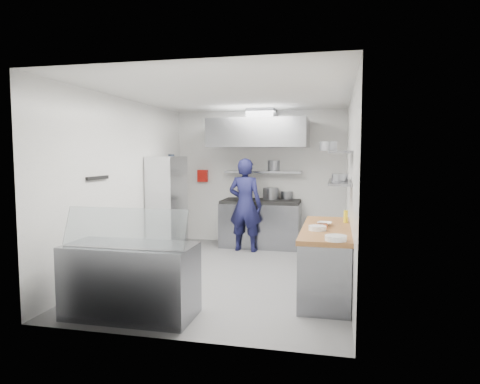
% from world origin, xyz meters
% --- Properties ---
extents(floor, '(5.00, 5.00, 0.00)m').
position_xyz_m(floor, '(0.00, 0.00, 0.00)').
color(floor, '#5C5C5E').
rests_on(floor, ground).
extents(ceiling, '(5.00, 5.00, 0.00)m').
position_xyz_m(ceiling, '(0.00, 0.00, 2.80)').
color(ceiling, silver).
rests_on(ceiling, wall_back).
extents(wall_back, '(3.60, 2.80, 0.02)m').
position_xyz_m(wall_back, '(0.00, 2.50, 1.40)').
color(wall_back, white).
rests_on(wall_back, floor).
extents(wall_front, '(3.60, 2.80, 0.02)m').
position_xyz_m(wall_front, '(0.00, -2.50, 1.40)').
color(wall_front, white).
rests_on(wall_front, floor).
extents(wall_left, '(2.80, 5.00, 0.02)m').
position_xyz_m(wall_left, '(-1.80, 0.00, 1.40)').
color(wall_left, white).
rests_on(wall_left, floor).
extents(wall_right, '(2.80, 5.00, 0.02)m').
position_xyz_m(wall_right, '(1.80, 0.00, 1.40)').
color(wall_right, white).
rests_on(wall_right, floor).
extents(gas_range, '(1.60, 0.80, 0.90)m').
position_xyz_m(gas_range, '(0.10, 2.10, 0.45)').
color(gas_range, gray).
rests_on(gas_range, floor).
extents(cooktop, '(1.57, 0.78, 0.06)m').
position_xyz_m(cooktop, '(0.10, 2.10, 0.93)').
color(cooktop, black).
rests_on(cooktop, gas_range).
extents(stock_pot_left, '(0.27, 0.27, 0.20)m').
position_xyz_m(stock_pot_left, '(-0.36, 2.46, 1.06)').
color(stock_pot_left, slate).
rests_on(stock_pot_left, cooktop).
extents(stock_pot_mid, '(0.32, 0.32, 0.24)m').
position_xyz_m(stock_pot_mid, '(0.28, 2.26, 1.08)').
color(stock_pot_mid, slate).
rests_on(stock_pot_mid, cooktop).
extents(stock_pot_right, '(0.25, 0.25, 0.16)m').
position_xyz_m(stock_pot_right, '(0.59, 2.43, 1.04)').
color(stock_pot_right, slate).
rests_on(stock_pot_right, cooktop).
extents(over_range_shelf, '(1.60, 0.30, 0.04)m').
position_xyz_m(over_range_shelf, '(0.10, 2.34, 1.52)').
color(over_range_shelf, gray).
rests_on(over_range_shelf, wall_back).
extents(shelf_pot_a, '(0.28, 0.28, 0.18)m').
position_xyz_m(shelf_pot_a, '(-0.31, 2.46, 1.63)').
color(shelf_pot_a, slate).
rests_on(shelf_pot_a, over_range_shelf).
extents(shelf_pot_b, '(0.29, 0.29, 0.22)m').
position_xyz_m(shelf_pot_b, '(0.30, 2.56, 1.65)').
color(shelf_pot_b, slate).
rests_on(shelf_pot_b, over_range_shelf).
extents(extractor_hood, '(1.90, 1.15, 0.55)m').
position_xyz_m(extractor_hood, '(0.10, 1.93, 2.30)').
color(extractor_hood, gray).
rests_on(extractor_hood, wall_back).
extents(hood_duct, '(0.55, 0.55, 0.24)m').
position_xyz_m(hood_duct, '(0.10, 2.15, 2.68)').
color(hood_duct, slate).
rests_on(hood_duct, extractor_hood).
extents(red_firebox, '(0.22, 0.10, 0.26)m').
position_xyz_m(red_firebox, '(-1.25, 2.44, 1.42)').
color(red_firebox, '#B3140E').
rests_on(red_firebox, wall_back).
extents(chef, '(0.71, 0.51, 1.82)m').
position_xyz_m(chef, '(-0.13, 1.62, 0.91)').
color(chef, '#14153C').
rests_on(chef, floor).
extents(wire_rack, '(0.50, 0.90, 1.85)m').
position_xyz_m(wire_rack, '(-1.53, 1.10, 0.93)').
color(wire_rack, silver).
rests_on(wire_rack, floor).
extents(rack_bin_a, '(0.16, 0.20, 0.18)m').
position_xyz_m(rack_bin_a, '(-1.53, 1.07, 0.80)').
color(rack_bin_a, white).
rests_on(rack_bin_a, wire_rack).
extents(rack_bin_b, '(0.15, 0.20, 0.18)m').
position_xyz_m(rack_bin_b, '(-1.53, 1.42, 1.30)').
color(rack_bin_b, yellow).
rests_on(rack_bin_b, wire_rack).
extents(rack_jar, '(0.12, 0.12, 0.18)m').
position_xyz_m(rack_jar, '(-1.48, 1.20, 1.80)').
color(rack_jar, black).
rests_on(rack_jar, wire_rack).
extents(knife_strip, '(0.04, 0.55, 0.05)m').
position_xyz_m(knife_strip, '(-1.78, -0.90, 1.55)').
color(knife_strip, black).
rests_on(knife_strip, wall_left).
extents(prep_counter_base, '(0.62, 2.00, 0.84)m').
position_xyz_m(prep_counter_base, '(1.48, -0.60, 0.42)').
color(prep_counter_base, gray).
rests_on(prep_counter_base, floor).
extents(prep_counter_top, '(0.65, 2.04, 0.06)m').
position_xyz_m(prep_counter_top, '(1.48, -0.60, 0.87)').
color(prep_counter_top, brown).
rests_on(prep_counter_top, prep_counter_base).
extents(plate_stack_a, '(0.25, 0.25, 0.06)m').
position_xyz_m(plate_stack_a, '(1.60, -1.49, 0.93)').
color(plate_stack_a, white).
rests_on(plate_stack_a, prep_counter_top).
extents(plate_stack_b, '(0.23, 0.23, 0.06)m').
position_xyz_m(plate_stack_b, '(1.37, -0.86, 0.93)').
color(plate_stack_b, white).
rests_on(plate_stack_b, prep_counter_top).
extents(copper_pan, '(0.14, 0.14, 0.06)m').
position_xyz_m(copper_pan, '(1.42, -0.65, 0.93)').
color(copper_pan, '#D46A3C').
rests_on(copper_pan, prep_counter_top).
extents(squeeze_bottle, '(0.06, 0.06, 0.18)m').
position_xyz_m(squeeze_bottle, '(1.74, -0.13, 0.99)').
color(squeeze_bottle, yellow).
rests_on(squeeze_bottle, prep_counter_top).
extents(mixing_bowl, '(0.22, 0.22, 0.05)m').
position_xyz_m(mixing_bowl, '(1.45, -0.45, 0.92)').
color(mixing_bowl, white).
rests_on(mixing_bowl, prep_counter_top).
extents(wall_shelf_lower, '(0.30, 1.30, 0.04)m').
position_xyz_m(wall_shelf_lower, '(1.64, -0.30, 1.50)').
color(wall_shelf_lower, gray).
rests_on(wall_shelf_lower, wall_right).
extents(wall_shelf_upper, '(0.30, 1.30, 0.04)m').
position_xyz_m(wall_shelf_upper, '(1.64, -0.30, 1.92)').
color(wall_shelf_upper, gray).
rests_on(wall_shelf_upper, wall_right).
extents(shelf_pot_c, '(0.22, 0.22, 0.10)m').
position_xyz_m(shelf_pot_c, '(1.64, -0.36, 1.57)').
color(shelf_pot_c, slate).
rests_on(shelf_pot_c, wall_shelf_lower).
extents(shelf_pot_d, '(0.26, 0.26, 0.14)m').
position_xyz_m(shelf_pot_d, '(1.47, 0.16, 2.01)').
color(shelf_pot_d, slate).
rests_on(shelf_pot_d, wall_shelf_upper).
extents(display_case, '(1.50, 0.70, 0.85)m').
position_xyz_m(display_case, '(-0.72, -2.00, 0.42)').
color(display_case, gray).
rests_on(display_case, floor).
extents(display_glass, '(1.47, 0.19, 0.42)m').
position_xyz_m(display_glass, '(-0.72, -2.12, 1.07)').
color(display_glass, silver).
rests_on(display_glass, display_case).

